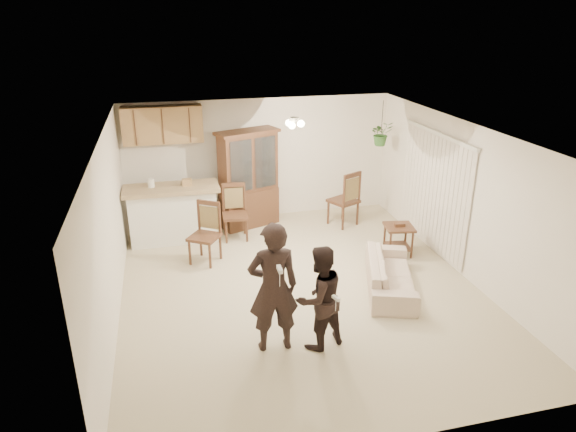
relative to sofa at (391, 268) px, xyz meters
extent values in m
plane|color=beige|center=(-1.38, 0.35, -0.37)|extent=(6.50, 6.50, 0.00)
cube|color=silver|center=(-1.38, 0.35, 2.13)|extent=(5.50, 6.50, 0.02)
cube|color=white|center=(-1.38, 3.60, 0.88)|extent=(5.50, 0.02, 2.50)
cube|color=white|center=(-1.38, -2.90, 0.88)|extent=(5.50, 0.02, 2.50)
cube|color=white|center=(-4.13, 0.35, 0.88)|extent=(0.02, 6.50, 2.50)
cube|color=white|center=(1.37, 0.35, 0.88)|extent=(0.02, 6.50, 2.50)
cube|color=white|center=(-3.23, 2.70, 0.13)|extent=(1.60, 0.55, 1.00)
cube|color=tan|center=(-3.23, 2.70, 0.68)|extent=(1.75, 0.70, 0.08)
cube|color=olive|center=(-3.28, 3.42, 1.73)|extent=(1.50, 0.34, 0.70)
imported|color=#285321|center=(0.92, 2.75, 1.48)|extent=(0.43, 0.37, 0.48)
cylinder|color=black|center=(0.92, 2.75, 1.81)|extent=(0.01, 0.01, 0.65)
imported|color=#F2E5C7|center=(0.00, 0.00, 0.00)|extent=(1.30, 2.01, 0.73)
imported|color=black|center=(-2.11, -1.06, 0.53)|extent=(0.67, 0.45, 1.80)
imported|color=black|center=(-1.54, -1.15, 0.31)|extent=(0.79, 0.70, 1.35)
cube|color=#3D2716|center=(-1.71, 3.13, 0.02)|extent=(1.24, 0.83, 0.77)
cube|color=#3D2716|center=(-1.71, 3.13, 0.98)|extent=(1.22, 0.77, 1.15)
cube|color=silver|center=(-1.71, 3.13, 0.98)|extent=(0.95, 0.36, 1.01)
cube|color=#3D2716|center=(-1.71, 3.13, 1.57)|extent=(1.34, 0.88, 0.06)
cube|color=#3D2716|center=(0.66, 1.13, 0.16)|extent=(0.57, 0.57, 0.04)
cube|color=#3D2716|center=(0.66, 1.13, -0.22)|extent=(0.48, 0.48, 0.03)
cube|color=#3D2716|center=(0.66, 1.13, 0.21)|extent=(0.20, 0.15, 0.06)
cube|color=#3D2716|center=(-2.08, 2.51, 0.11)|extent=(0.50, 0.50, 0.05)
cube|color=olive|center=(-2.08, 2.51, 0.39)|extent=(0.35, 0.06, 0.41)
cube|color=#3D2716|center=(-2.08, 2.51, 0.66)|extent=(0.43, 0.07, 0.08)
cube|color=#3D2716|center=(-2.75, 1.64, 0.11)|extent=(0.66, 0.66, 0.05)
cube|color=olive|center=(-2.75, 1.64, 0.39)|extent=(0.31, 0.23, 0.41)
cube|color=#3D2716|center=(-2.75, 1.64, 0.66)|extent=(0.38, 0.27, 0.08)
cube|color=#3D2716|center=(0.16, 2.69, 0.14)|extent=(0.68, 0.68, 0.06)
cube|color=olive|center=(0.16, 2.69, 0.46)|extent=(0.36, 0.20, 0.44)
cube|color=#3D2716|center=(0.16, 2.69, 0.74)|extent=(0.44, 0.24, 0.09)
cube|color=white|center=(-2.12, -1.47, 0.99)|extent=(0.05, 0.15, 0.05)
cube|color=white|center=(-1.42, -1.47, 0.50)|extent=(0.08, 0.13, 0.04)
camera|label=1|loc=(-3.28, -6.57, 3.73)|focal=32.00mm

